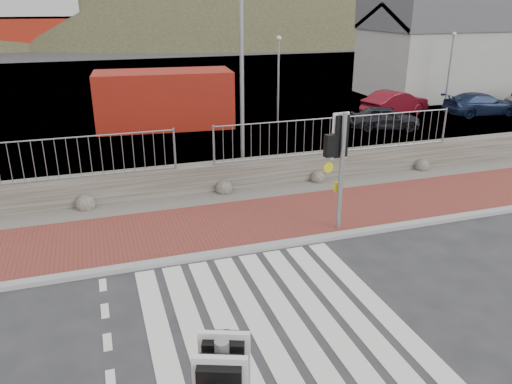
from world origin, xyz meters
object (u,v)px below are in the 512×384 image
object	(u,v)px
traffic_signal_far	(341,147)
shipping_container	(164,99)
car_a	(385,118)
streetlight	(246,51)
car_b	(395,103)
car_c	(480,104)

from	to	relation	value
traffic_signal_far	shipping_container	xyz separation A→B (m)	(-2.45, 13.11, -0.96)
shipping_container	car_a	xyz separation A→B (m)	(9.67, -3.76, -0.77)
streetlight	shipping_container	distance (m)	9.02
traffic_signal_far	car_a	world-z (taller)	traffic_signal_far
traffic_signal_far	car_b	size ratio (longest dim) A/B	0.80
streetlight	car_c	size ratio (longest dim) A/B	1.86
streetlight	car_c	world-z (taller)	streetlight
traffic_signal_far	car_b	distance (m)	15.32
streetlight	car_b	size ratio (longest dim) A/B	1.92
streetlight	car_c	xyz separation A→B (m)	(14.75, 5.86, -3.62)
traffic_signal_far	streetlight	distance (m)	5.17
traffic_signal_far	shipping_container	distance (m)	13.37
shipping_container	streetlight	bearing A→B (deg)	-75.10
traffic_signal_far	car_a	xyz separation A→B (m)	(7.22, 9.35, -1.73)
car_a	car_b	distance (m)	3.43
car_c	traffic_signal_far	bearing A→B (deg)	131.24
shipping_container	car_c	world-z (taller)	shipping_container
car_c	streetlight	bearing A→B (deg)	115.38
streetlight	car_c	bearing A→B (deg)	29.89
car_a	car_b	xyz separation A→B (m)	(2.23, 2.60, 0.10)
car_a	car_c	xyz separation A→B (m)	(6.52, 1.20, 0.04)
car_a	streetlight	bearing A→B (deg)	138.76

